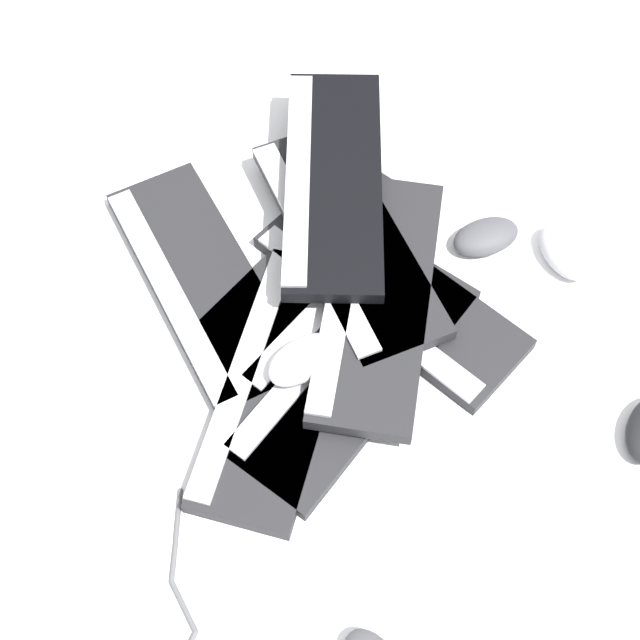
% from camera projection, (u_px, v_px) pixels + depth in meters
% --- Properties ---
extents(ground_plane, '(3.20, 3.20, 0.00)m').
position_uv_depth(ground_plane, '(289.00, 310.00, 1.37)').
color(ground_plane, white).
extents(keyboard_0, '(0.46, 0.21, 0.03)m').
position_uv_depth(keyboard_0, '(280.00, 380.00, 1.29)').
color(keyboard_0, '#232326').
rests_on(keyboard_0, ground).
extents(keyboard_1, '(0.46, 0.25, 0.03)m').
position_uv_depth(keyboard_1, '(355.00, 370.00, 1.30)').
color(keyboard_1, '#232326').
rests_on(keyboard_1, ground).
extents(keyboard_2, '(0.28, 0.46, 0.03)m').
position_uv_depth(keyboard_2, '(389.00, 292.00, 1.37)').
color(keyboard_2, '#232326').
rests_on(keyboard_2, ground).
extents(keyboard_3, '(0.46, 0.26, 0.03)m').
position_uv_depth(keyboard_3, '(315.00, 274.00, 1.38)').
color(keyboard_3, '#232326').
rests_on(keyboard_3, ground).
extents(keyboard_4, '(0.39, 0.44, 0.03)m').
position_uv_depth(keyboard_4, '(202.00, 282.00, 1.38)').
color(keyboard_4, '#232326').
rests_on(keyboard_4, ground).
extents(keyboard_5, '(0.41, 0.42, 0.03)m').
position_uv_depth(keyboard_5, '(346.00, 238.00, 1.38)').
color(keyboard_5, '#232326').
rests_on(keyboard_5, keyboard_3).
extents(keyboard_6, '(0.46, 0.25, 0.03)m').
position_uv_depth(keyboard_6, '(376.00, 298.00, 1.33)').
color(keyboard_6, '#232326').
rests_on(keyboard_6, keyboard_2).
extents(keyboard_7, '(0.46, 0.31, 0.03)m').
position_uv_depth(keyboard_7, '(332.00, 180.00, 1.40)').
color(keyboard_7, black).
rests_on(keyboard_7, keyboard_5).
extents(mouse_1, '(0.13, 0.11, 0.04)m').
position_uv_depth(mouse_1, '(302.00, 360.00, 1.27)').
color(mouse_1, silver).
rests_on(mouse_1, keyboard_0).
extents(mouse_3, '(0.12, 0.12, 0.04)m').
position_uv_depth(mouse_3, '(486.00, 237.00, 1.41)').
color(mouse_3, '#4C4C51').
rests_on(mouse_3, ground).
extents(mouse_4, '(0.12, 0.13, 0.04)m').
position_uv_depth(mouse_4, '(564.00, 252.00, 1.40)').
color(mouse_4, '#B7B7BC').
rests_on(mouse_4, ground).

